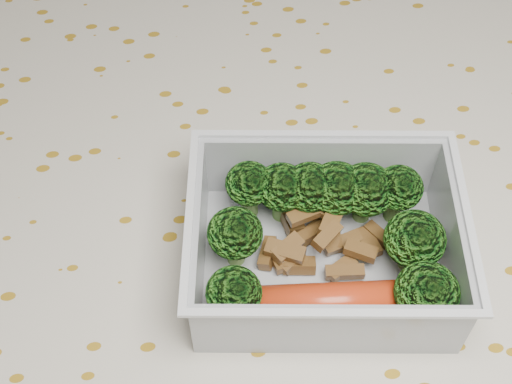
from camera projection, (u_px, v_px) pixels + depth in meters
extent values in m
cube|color=brown|center=(252.00, 245.00, 0.51)|extent=(1.40, 0.90, 0.04)
cube|color=beige|center=(252.00, 227.00, 0.49)|extent=(1.46, 0.96, 0.01)
cube|color=#B8BDC4|center=(321.00, 264.00, 0.46)|extent=(0.17, 0.14, 0.00)
cube|color=#B8BDC4|center=(320.00, 166.00, 0.48)|extent=(0.16, 0.03, 0.05)
cube|color=#B8BDC4|center=(330.00, 329.00, 0.41)|extent=(0.16, 0.03, 0.05)
cube|color=#B8BDC4|center=(450.00, 242.00, 0.44)|extent=(0.02, 0.11, 0.05)
cube|color=#B8BDC4|center=(199.00, 241.00, 0.44)|extent=(0.02, 0.11, 0.05)
cube|color=silver|center=(323.00, 135.00, 0.46)|extent=(0.17, 0.03, 0.00)
cube|color=silver|center=(335.00, 313.00, 0.38)|extent=(0.17, 0.03, 0.00)
cube|color=silver|center=(468.00, 217.00, 0.42)|extent=(0.02, 0.12, 0.00)
cube|color=silver|center=(189.00, 215.00, 0.42)|extent=(0.02, 0.12, 0.00)
cylinder|color=#608C3F|center=(250.00, 203.00, 0.48)|extent=(0.01, 0.01, 0.02)
ellipsoid|color=#387E1C|center=(249.00, 184.00, 0.46)|extent=(0.03, 0.03, 0.03)
cylinder|color=#608C3F|center=(281.00, 207.00, 0.48)|extent=(0.01, 0.01, 0.02)
ellipsoid|color=#387E1C|center=(282.00, 187.00, 0.46)|extent=(0.03, 0.03, 0.03)
cylinder|color=#608C3F|center=(308.00, 207.00, 0.48)|extent=(0.01, 0.01, 0.02)
ellipsoid|color=#387E1C|center=(310.00, 187.00, 0.46)|extent=(0.04, 0.04, 0.03)
cylinder|color=#608C3F|center=(334.00, 208.00, 0.48)|extent=(0.01, 0.01, 0.02)
ellipsoid|color=#387E1C|center=(337.00, 188.00, 0.46)|extent=(0.04, 0.04, 0.03)
cylinder|color=#608C3F|center=(362.00, 209.00, 0.48)|extent=(0.01, 0.01, 0.02)
ellipsoid|color=#387E1C|center=(366.00, 189.00, 0.46)|extent=(0.04, 0.04, 0.03)
cylinder|color=#608C3F|center=(394.00, 207.00, 0.48)|extent=(0.01, 0.01, 0.02)
ellipsoid|color=#387E1C|center=(399.00, 188.00, 0.46)|extent=(0.03, 0.03, 0.03)
cylinder|color=#608C3F|center=(236.00, 252.00, 0.46)|extent=(0.01, 0.01, 0.02)
ellipsoid|color=#387E1C|center=(235.00, 233.00, 0.44)|extent=(0.04, 0.04, 0.03)
cylinder|color=#608C3F|center=(409.00, 258.00, 0.46)|extent=(0.01, 0.01, 0.02)
ellipsoid|color=#387E1C|center=(415.00, 239.00, 0.44)|extent=(0.04, 0.04, 0.03)
cylinder|color=#608C3F|center=(235.00, 310.00, 0.43)|extent=(0.01, 0.01, 0.02)
ellipsoid|color=#387E1C|center=(234.00, 293.00, 0.41)|extent=(0.03, 0.03, 0.03)
cylinder|color=#608C3F|center=(420.00, 310.00, 0.43)|extent=(0.01, 0.01, 0.02)
ellipsoid|color=#387E1C|center=(427.00, 292.00, 0.42)|extent=(0.04, 0.04, 0.03)
cube|color=brown|center=(290.00, 262.00, 0.46)|extent=(0.02, 0.01, 0.01)
cube|color=brown|center=(345.00, 272.00, 0.45)|extent=(0.03, 0.01, 0.01)
cube|color=brown|center=(285.00, 251.00, 0.45)|extent=(0.03, 0.02, 0.01)
cube|color=brown|center=(317.00, 207.00, 0.46)|extent=(0.02, 0.02, 0.01)
cube|color=brown|center=(268.00, 253.00, 0.46)|extent=(0.02, 0.02, 0.01)
cube|color=brown|center=(368.00, 242.00, 0.47)|extent=(0.02, 0.02, 0.01)
cube|color=brown|center=(291.00, 219.00, 0.48)|extent=(0.02, 0.02, 0.01)
cube|color=brown|center=(279.00, 257.00, 0.46)|extent=(0.02, 0.03, 0.01)
cube|color=brown|center=(342.00, 242.00, 0.47)|extent=(0.03, 0.02, 0.01)
cube|color=brown|center=(311.00, 233.00, 0.47)|extent=(0.02, 0.02, 0.01)
cube|color=brown|center=(299.00, 265.00, 0.46)|extent=(0.02, 0.01, 0.01)
cube|color=brown|center=(361.00, 251.00, 0.45)|extent=(0.02, 0.02, 0.01)
cube|color=brown|center=(334.00, 234.00, 0.47)|extent=(0.01, 0.03, 0.01)
cube|color=brown|center=(314.00, 232.00, 0.47)|extent=(0.03, 0.02, 0.01)
cube|color=brown|center=(332.00, 218.00, 0.46)|extent=(0.02, 0.03, 0.01)
cube|color=brown|center=(378.00, 234.00, 0.47)|extent=(0.02, 0.02, 0.01)
cube|color=brown|center=(287.00, 248.00, 0.45)|extent=(0.02, 0.02, 0.01)
cube|color=brown|center=(342.00, 268.00, 0.45)|extent=(0.02, 0.02, 0.01)
cube|color=brown|center=(327.00, 236.00, 0.45)|extent=(0.02, 0.02, 0.01)
cube|color=brown|center=(308.00, 213.00, 0.46)|extent=(0.03, 0.02, 0.01)
cylinder|color=red|center=(332.00, 302.00, 0.43)|extent=(0.12, 0.03, 0.02)
sphere|color=red|center=(431.00, 298.00, 0.43)|extent=(0.02, 0.02, 0.02)
sphere|color=red|center=(233.00, 307.00, 0.43)|extent=(0.02, 0.02, 0.02)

